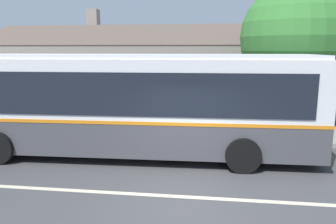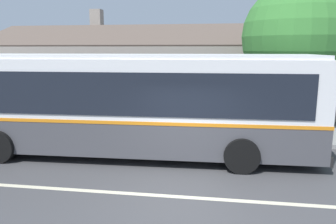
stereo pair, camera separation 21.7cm
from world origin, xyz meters
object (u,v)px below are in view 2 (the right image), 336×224
Objects in this scene: bench_down_street at (78,118)px; street_tree_primary at (299,40)px; bus_stop_sign at (300,99)px; transit_bus at (118,102)px.

bench_down_street is 9.62m from street_tree_primary.
bus_stop_sign reaches higher than bench_down_street.
bench_down_street is at bearing 135.01° from transit_bus.
street_tree_primary reaches higher than transit_bus.
transit_bus reaches higher than bus_stop_sign.
transit_bus is 6.42m from bus_stop_sign.
transit_bus is 2.06× the size of street_tree_primary.
street_tree_primary reaches higher than bench_down_street.
bench_down_street is (-2.58, 2.58, -1.17)m from transit_bus.
bus_stop_sign is (8.65, -0.49, 1.07)m from bench_down_street.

